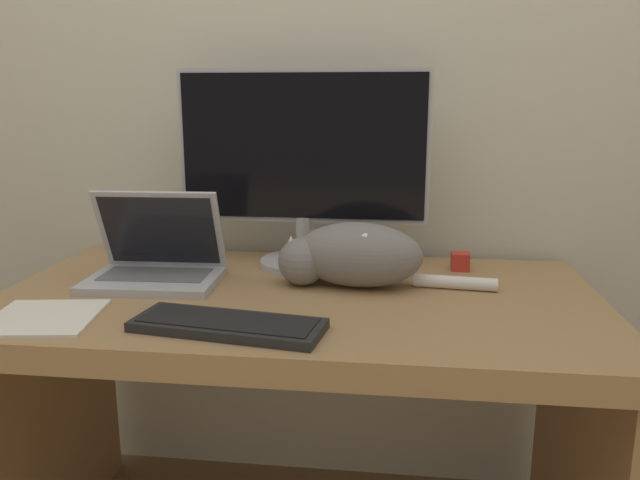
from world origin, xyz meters
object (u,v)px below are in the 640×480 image
laptop (156,264)px  cat (352,254)px  external_keyboard (228,325)px  monitor (303,164)px

laptop → cat: size_ratio=0.61×
cat → external_keyboard: bearing=-118.0°
monitor → external_keyboard: (-0.08, -0.50, -0.27)m
monitor → cat: monitor is taller
laptop → external_keyboard: (0.27, -0.30, -0.04)m
external_keyboard → monitor: bearing=89.6°
monitor → external_keyboard: size_ratio=1.67×
external_keyboard → laptop: bearing=139.9°
monitor → external_keyboard: bearing=-98.9°
laptop → external_keyboard: 0.41m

